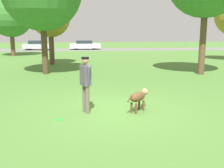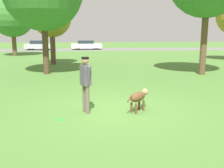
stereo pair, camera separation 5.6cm
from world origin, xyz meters
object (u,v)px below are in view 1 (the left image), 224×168
tree_mid_center (50,18)px  frisbee (59,120)px  person (86,80)px  parked_car_white (85,45)px  dog (139,97)px  tree_far_left (11,16)px  parked_car_silver (37,45)px

tree_mid_center → frisbee: bearing=-82.7°
frisbee → tree_mid_center: 14.10m
person → parked_car_white: size_ratio=0.39×
frisbee → parked_car_white: bearing=88.3°
person → dog: person is taller
frisbee → tree_mid_center: tree_mid_center is taller
dog → tree_far_left: size_ratio=0.14×
person → dog: size_ratio=1.91×
frisbee → parked_car_white: parked_car_white is taller
frisbee → tree_far_left: 23.04m
dog → parked_car_white: parked_car_white is taller
tree_far_left → tree_mid_center: bearing=-58.4°
parked_car_silver → person: bearing=-77.5°
person → tree_far_left: size_ratio=0.27×
parked_car_silver → dog: bearing=-74.6°
tree_mid_center → parked_car_white: (2.64, 17.63, -2.88)m
dog → frisbee: dog is taller
tree_far_left → person: bearing=-70.4°
tree_mid_center → dog: bearing=-72.2°
frisbee → tree_far_left: size_ratio=0.03×
dog → parked_car_white: bearing=45.8°
person → frisbee: person is taller
tree_mid_center → parked_car_silver: size_ratio=1.32×
tree_mid_center → parked_car_silver: tree_mid_center is taller
person → tree_mid_center: tree_mid_center is taller
parked_car_silver → parked_car_white: (6.72, 0.13, -0.00)m
frisbee → tree_mid_center: size_ratio=0.04×
person → parked_car_white: person is taller
frisbee → person: bearing=38.9°
tree_mid_center → person: bearing=-79.0°
tree_mid_center → tree_far_left: 9.54m
dog → tree_far_left: tree_far_left is taller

